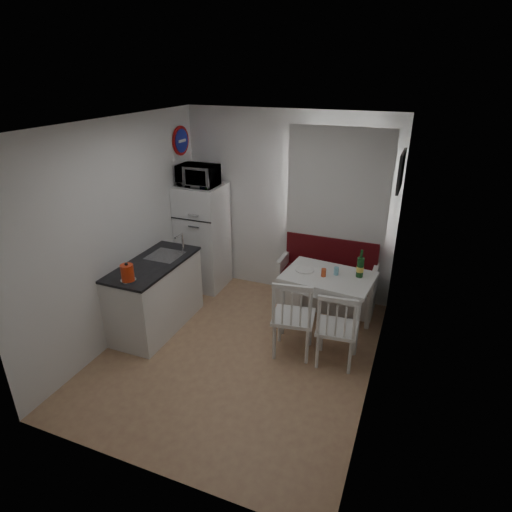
# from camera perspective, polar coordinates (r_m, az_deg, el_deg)

# --- Properties ---
(floor) EXTENTS (3.00, 3.50, 0.02)m
(floor) POSITION_cam_1_polar(r_m,az_deg,el_deg) (5.17, -2.33, -12.76)
(floor) COLOR #AB7B5B
(floor) RESTS_ON ground
(ceiling) EXTENTS (3.00, 3.50, 0.02)m
(ceiling) POSITION_cam_1_polar(r_m,az_deg,el_deg) (4.17, -2.95, 17.21)
(ceiling) COLOR white
(ceiling) RESTS_ON wall_back
(wall_back) EXTENTS (3.00, 0.02, 2.60)m
(wall_back) POSITION_cam_1_polar(r_m,az_deg,el_deg) (6.05, 4.25, 6.70)
(wall_back) COLOR white
(wall_back) RESTS_ON floor
(wall_front) EXTENTS (3.00, 0.02, 2.60)m
(wall_front) POSITION_cam_1_polar(r_m,az_deg,el_deg) (3.20, -15.79, -11.04)
(wall_front) COLOR white
(wall_front) RESTS_ON floor
(wall_left) EXTENTS (0.02, 3.50, 2.60)m
(wall_left) POSITION_cam_1_polar(r_m,az_deg,el_deg) (5.27, -17.66, 2.97)
(wall_left) COLOR white
(wall_left) RESTS_ON floor
(wall_right) EXTENTS (0.02, 3.50, 2.60)m
(wall_right) POSITION_cam_1_polar(r_m,az_deg,el_deg) (4.18, 16.54, -2.47)
(wall_right) COLOR white
(wall_right) RESTS_ON floor
(window) EXTENTS (1.22, 0.06, 1.47)m
(window) POSITION_cam_1_polar(r_m,az_deg,el_deg) (5.77, 10.96, 8.84)
(window) COLOR white
(window) RESTS_ON wall_back
(curtain) EXTENTS (1.35, 0.02, 1.50)m
(curtain) POSITION_cam_1_polar(r_m,az_deg,el_deg) (5.69, 10.85, 9.16)
(curtain) COLOR silver
(curtain) RESTS_ON wall_back
(kitchen_counter) EXTENTS (0.62, 1.32, 1.16)m
(kitchen_counter) POSITION_cam_1_polar(r_m,az_deg,el_deg) (5.56, -13.17, -5.01)
(kitchen_counter) COLOR white
(kitchen_counter) RESTS_ON floor
(wall_sign) EXTENTS (0.03, 0.40, 0.40)m
(wall_sign) POSITION_cam_1_polar(r_m,az_deg,el_deg) (6.19, -9.93, 14.90)
(wall_sign) COLOR #1A25A1
(wall_sign) RESTS_ON wall_left
(picture_frame) EXTENTS (0.04, 0.52, 0.42)m
(picture_frame) POSITION_cam_1_polar(r_m,az_deg,el_deg) (4.98, 18.74, 10.69)
(picture_frame) COLOR black
(picture_frame) RESTS_ON wall_right
(bench) EXTENTS (1.34, 0.51, 0.96)m
(bench) POSITION_cam_1_polar(r_m,az_deg,el_deg) (6.05, 9.41, -3.65)
(bench) COLOR white
(bench) RESTS_ON floor
(dining_table) EXTENTS (1.12, 0.84, 0.79)m
(dining_table) POSITION_cam_1_polar(r_m,az_deg,el_deg) (5.26, 9.57, -3.41)
(dining_table) COLOR white
(dining_table) RESTS_ON floor
(chair_left) EXTENTS (0.52, 0.51, 0.53)m
(chair_left) POSITION_cam_1_polar(r_m,az_deg,el_deg) (4.78, 4.73, -7.36)
(chair_left) COLOR white
(chair_left) RESTS_ON floor
(chair_right) EXTENTS (0.47, 0.45, 0.50)m
(chair_right) POSITION_cam_1_polar(r_m,az_deg,el_deg) (4.71, 10.61, -8.75)
(chair_right) COLOR white
(chair_right) RESTS_ON floor
(fridge) EXTENTS (0.63, 0.63, 1.57)m
(fridge) POSITION_cam_1_polar(r_m,az_deg,el_deg) (6.36, -7.06, 2.53)
(fridge) COLOR white
(fridge) RESTS_ON floor
(microwave) EXTENTS (0.53, 0.36, 0.29)m
(microwave) POSITION_cam_1_polar(r_m,az_deg,el_deg) (6.04, -7.73, 10.61)
(microwave) COLOR white
(microwave) RESTS_ON fridge
(kettle) EXTENTS (0.17, 0.17, 0.23)m
(kettle) POSITION_cam_1_polar(r_m,az_deg,el_deg) (4.90, -16.77, -2.16)
(kettle) COLOR red
(kettle) RESTS_ON kitchen_counter
(wine_bottle) EXTENTS (0.09, 0.09, 0.35)m
(wine_bottle) POSITION_cam_1_polar(r_m,az_deg,el_deg) (5.19, 13.77, -0.98)
(wine_bottle) COLOR #143F18
(wine_bottle) RESTS_ON dining_table
(drinking_glass_orange) EXTENTS (0.06, 0.06, 0.10)m
(drinking_glass_orange) POSITION_cam_1_polar(r_m,az_deg,el_deg) (5.16, 9.01, -2.20)
(drinking_glass_orange) COLOR #C84921
(drinking_glass_orange) RESTS_ON dining_table
(drinking_glass_blue) EXTENTS (0.06, 0.06, 0.10)m
(drinking_glass_blue) POSITION_cam_1_polar(r_m,az_deg,el_deg) (5.23, 10.65, -1.98)
(drinking_glass_blue) COLOR #7DBFD5
(drinking_glass_blue) RESTS_ON dining_table
(plate) EXTENTS (0.23, 0.23, 0.02)m
(plate) POSITION_cam_1_polar(r_m,az_deg,el_deg) (5.29, 6.53, -1.85)
(plate) COLOR white
(plate) RESTS_ON dining_table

